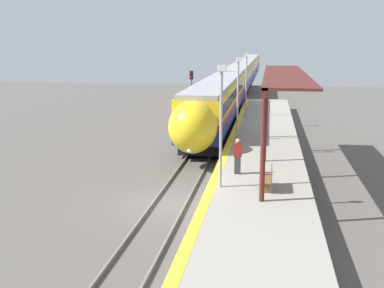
# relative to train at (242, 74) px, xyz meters

# --- Properties ---
(ground_plane) EXTENTS (120.00, 120.00, 0.00)m
(ground_plane) POSITION_rel_train_xyz_m (0.00, -52.58, -2.27)
(ground_plane) COLOR #56514C
(rail_left) EXTENTS (0.08, 90.00, 0.15)m
(rail_left) POSITION_rel_train_xyz_m (-0.72, -52.58, -2.20)
(rail_left) COLOR slate
(rail_left) RESTS_ON ground_plane
(rail_right) EXTENTS (0.08, 90.00, 0.15)m
(rail_right) POSITION_rel_train_xyz_m (0.72, -52.58, -2.20)
(rail_right) COLOR slate
(rail_right) RESTS_ON ground_plane
(train) EXTENTS (2.86, 95.56, 3.98)m
(train) POSITION_rel_train_xyz_m (0.00, 0.00, 0.00)
(train) COLOR black
(train) RESTS_ON ground_plane
(platform_right) EXTENTS (4.35, 64.00, 1.01)m
(platform_right) POSITION_rel_train_xyz_m (3.83, -52.58, -1.77)
(platform_right) COLOR gray
(platform_right) RESTS_ON ground_plane
(platform_bench) EXTENTS (0.44, 1.51, 0.89)m
(platform_bench) POSITION_rel_train_xyz_m (4.22, -52.78, -0.80)
(platform_bench) COLOR brown
(platform_bench) RESTS_ON platform_right
(person_waiting) EXTENTS (0.36, 0.22, 1.66)m
(person_waiting) POSITION_rel_train_xyz_m (2.80, -50.64, -0.41)
(person_waiting) COLOR #333338
(person_waiting) RESTS_ON platform_right
(railway_signal) EXTENTS (0.28, 0.28, 4.62)m
(railway_signal) POSITION_rel_train_xyz_m (-2.34, -32.36, 0.53)
(railway_signal) COLOR #59595E
(railway_signal) RESTS_ON ground_plane
(lamppost_near) EXTENTS (0.36, 0.20, 5.06)m
(lamppost_near) POSITION_rel_train_xyz_m (2.22, -52.80, 1.64)
(lamppost_near) COLOR #9E9EA3
(lamppost_near) RESTS_ON platform_right
(lamppost_mid) EXTENTS (0.36, 0.20, 5.06)m
(lamppost_mid) POSITION_rel_train_xyz_m (2.22, -42.71, 1.64)
(lamppost_mid) COLOR #9E9EA3
(lamppost_mid) RESTS_ON platform_right
(lamppost_far) EXTENTS (0.36, 0.20, 5.06)m
(lamppost_far) POSITION_rel_train_xyz_m (2.22, -32.63, 1.64)
(lamppost_far) COLOR #9E9EA3
(lamppost_far) RESTS_ON platform_right
(station_canopy) EXTENTS (2.02, 15.80, 4.47)m
(station_canopy) POSITION_rel_train_xyz_m (4.54, -47.99, 2.88)
(station_canopy) COLOR #511E19
(station_canopy) RESTS_ON platform_right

